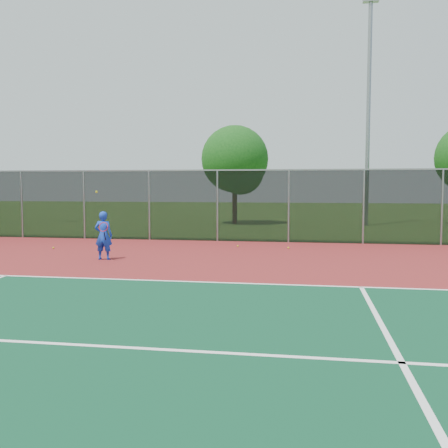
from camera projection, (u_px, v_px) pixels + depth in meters
The scene contains 11 objects.
ground at pixel (264, 319), 8.92m from camera, with size 120.00×120.00×0.00m, color #315819.
court_apron at pixel (272, 294), 10.88m from camera, with size 30.00×20.00×0.02m, color maroon.
court_green at pixel (429, 414), 5.15m from camera, with size 22.00×13.00×0.01m, color #0F4629.
court_lines at pixel (400, 360), 6.74m from camera, with size 22.10×13.05×0.00m.
fence_back at pixel (289, 205), 20.60m from camera, with size 30.00×0.06×3.03m.
tennis_player at pixel (103, 235), 15.82m from camera, with size 0.59×0.62×2.19m.
practice_ball_0 at pixel (238, 246), 19.16m from camera, with size 0.07×0.07×0.07m, color #C5C717.
practice_ball_1 at pixel (288, 248), 18.61m from camera, with size 0.07×0.07×0.07m, color #C5C717.
practice_ball_2 at pixel (53, 248), 18.61m from camera, with size 0.07×0.07×0.07m, color #C5C717.
floodlight_n at pixel (369, 99), 29.04m from camera, with size 0.90×0.40×13.23m.
tree_back_left at pixel (236, 162), 30.53m from camera, with size 4.12×4.12×6.05m.
Camera 1 is at (0.72, -8.76, 2.39)m, focal length 40.00 mm.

